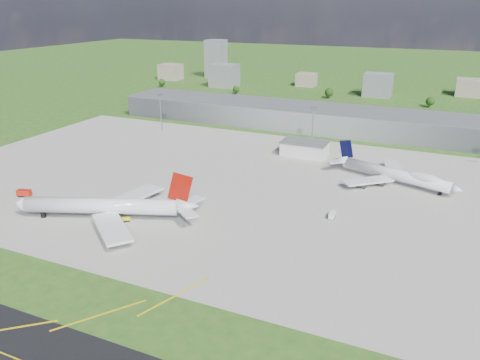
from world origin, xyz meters
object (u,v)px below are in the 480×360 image
at_px(crash_tender, 24,193).
at_px(van_white_near, 332,215).
at_px(tug_yellow, 126,220).
at_px(airliner_red_twin, 108,207).
at_px(airliner_blue_quad, 396,175).

relative_size(crash_tender, van_white_near, 1.29).
bearing_deg(van_white_near, tug_yellow, 114.39).
height_order(airliner_red_twin, airliner_blue_quad, airliner_red_twin).
relative_size(airliner_blue_quad, van_white_near, 12.30).
distance_m(crash_tender, tug_yellow, 60.18).
relative_size(airliner_blue_quad, crash_tender, 9.52).
distance_m(airliner_blue_quad, tug_yellow, 132.50).
height_order(crash_tender, tug_yellow, crash_tender).
relative_size(airliner_red_twin, airliner_blue_quad, 1.16).
distance_m(airliner_red_twin, crash_tender, 52.55).
xyz_separation_m(tug_yellow, van_white_near, (77.28, 38.13, 0.48)).
xyz_separation_m(airliner_red_twin, crash_tender, (-52.27, 3.52, -4.09)).
height_order(airliner_blue_quad, crash_tender, airliner_blue_quad).
distance_m(airliner_blue_quad, crash_tender, 179.83).
bearing_deg(airliner_red_twin, crash_tender, -24.64).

